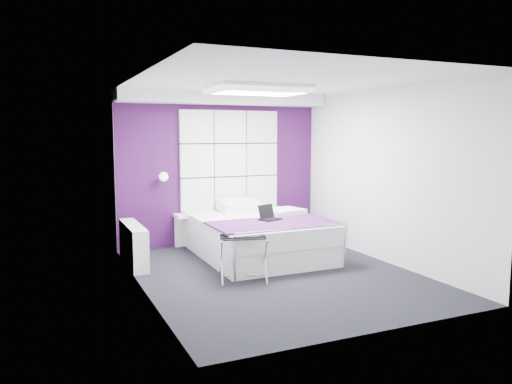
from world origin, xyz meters
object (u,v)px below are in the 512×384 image
wall_lamp (163,176)px  luggage_rack (243,258)px  bed (258,235)px  nightstand (188,215)px  radiator (133,245)px  laptop (269,216)px

wall_lamp → luggage_rack: (0.53, -2.12, -0.93)m
bed → nightstand: bed is taller
wall_lamp → nightstand: 0.78m
radiator → laptop: 2.04m
radiator → laptop: laptop is taller
laptop → luggage_rack: bearing=-157.7°
luggage_rack → bed: bearing=72.6°
luggage_rack → laptop: bearing=62.0°
radiator → luggage_rack: bearing=-49.3°
bed → nightstand: 1.32m
radiator → bed: bed is taller
bed → laptop: size_ratio=7.07×
wall_lamp → laptop: wall_lamp is taller
wall_lamp → bed: 1.84m
radiator → laptop: bearing=-16.8°
nightstand → laptop: (0.88, -1.30, 0.13)m
wall_lamp → radiator: bearing=-130.1°
radiator → laptop: (1.92, -0.58, 0.39)m
wall_lamp → laptop: 1.93m
wall_lamp → luggage_rack: 2.38m
radiator → bed: size_ratio=0.54×
bed → luggage_rack: (-0.71, -1.09, -0.04)m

